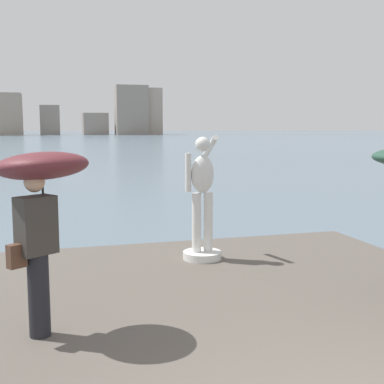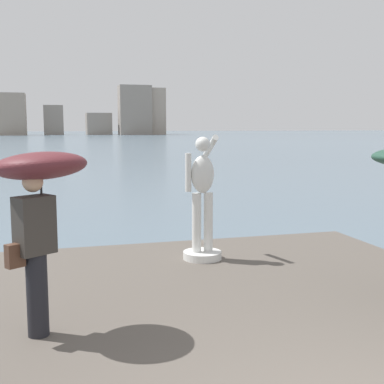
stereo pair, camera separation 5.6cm
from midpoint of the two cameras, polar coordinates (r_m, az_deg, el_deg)
The scene contains 5 objects.
ground_plane at distance 42.43m, azimuth -13.05°, elevation 3.77°, with size 400.00×400.00×0.00m, color slate.
pier at distance 5.34m, azimuth 10.34°, elevation -19.27°, with size 7.11×9.91×0.40m, color #564F47.
statue_white_figure at distance 8.31m, azimuth 0.96°, elevation -1.50°, with size 0.64×0.88×2.05m.
onlooker_left at distance 5.46m, azimuth -16.94°, elevation 0.11°, with size 1.33×1.34×1.97m.
distant_skyline at distance 147.15m, azimuth -13.71°, elevation 8.41°, with size 64.23×11.43×13.77m.
Camera 1 is at (-2.19, -2.29, 2.59)m, focal length 47.56 mm.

